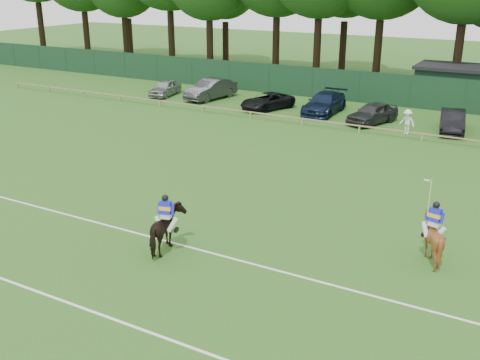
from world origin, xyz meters
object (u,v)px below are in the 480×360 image
Objects in this scene: horse_chestnut at (432,238)px; hatch_grey at (372,113)px; polo_ball at (334,286)px; sedan_navy at (324,103)px; sedan_grey at (211,89)px; suv_black at (267,101)px; spectator_left at (407,122)px; utility_shed at (471,86)px; horse_dark at (167,230)px; sedan_silver at (165,88)px; estate_black at (452,121)px.

horse_chestnut is 19.92m from hatch_grey.
polo_ball is (-2.34, -3.44, -0.80)m from horse_chestnut.
horse_chestnut reaches higher than sedan_navy.
suv_black is at bearing -1.55° from sedan_grey.
sedan_grey is at bearing -28.30° from horse_chestnut.
hatch_grey is (-7.62, 18.40, -0.12)m from horse_chestnut.
spectator_left is 0.19× the size of utility_shed.
suv_black is at bearing -162.72° from hatch_grey.
horse_dark is 0.52× the size of sedan_silver.
sedan_silver is 14.14m from sedan_navy.
horse_chestnut is 0.20× the size of utility_shed.
sedan_navy is at bearing 170.46° from spectator_left.
sedan_grey reaches higher than hatch_grey.
hatch_grey reaches higher than sedan_silver.
estate_black is 22.24m from polo_ball.
sedan_navy is at bearing -177.29° from hatch_grey.
sedan_grey is 54.83× the size of polo_ball.
sedan_navy is (10.01, -0.25, -0.06)m from sedan_grey.
hatch_grey is (18.12, -0.84, 0.06)m from sedan_silver.
horse_dark is 0.45× the size of suv_black.
sedan_silver is 0.74× the size of sedan_navy.
sedan_silver is 20.97m from spectator_left.
suv_black reaches higher than polo_ball.
estate_black is 0.51× the size of utility_shed.
estate_black reaches higher than polo_ball.
suv_black is 0.85× the size of sedan_navy.
spectator_left is (3.68, 20.91, -0.06)m from horse_dark.
sedan_silver is at bearing -179.16° from sedan_navy.
sedan_silver is at bearing -161.56° from sedan_grey.
sedan_grey is (-13.04, 23.94, -0.03)m from horse_dark.
horse_dark is 1.18× the size of horse_chestnut.
suv_black is 2.82× the size of spectator_left.
estate_black is 47.48× the size of polo_ball.
polo_ball is (13.54, -22.27, -0.57)m from suv_black.
estate_black is 8.89m from utility_shed.
spectator_left is at bearing -102.01° from utility_shed.
sedan_grey is 0.95× the size of sedan_navy.
sedan_grey reaches higher than suv_black.
estate_black is at bearing 90.29° from polo_ball.
polo_ball is at bearing -37.79° from suv_black.
hatch_grey is 10.53m from utility_shed.
polo_ball is at bearing -68.99° from sedan_navy.
sedan_grey is at bearing -169.81° from suv_black.
hatch_grey is at bearing -106.97° from horse_dark.
horse_dark is 23.88m from sedan_navy.
horse_chestnut reaches higher than horse_dark.
sedan_silver is at bearing -162.41° from hatch_grey.
utility_shed reaches higher than sedan_navy.
horse_chestnut is 18.95m from estate_black.
sedan_silver is at bearing -68.10° from horse_dark.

